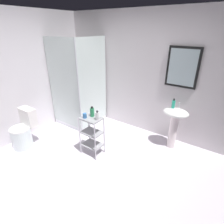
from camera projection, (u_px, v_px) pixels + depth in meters
ground_plane at (85, 173)px, 2.97m from camera, size 4.20×4.20×0.02m
wall_back at (141, 75)px, 3.79m from camera, size 4.20×0.14×2.50m
wall_left at (8, 81)px, 3.38m from camera, size 0.10×4.20×2.50m
shower_stall at (80, 105)px, 4.30m from camera, size 0.92×0.92×2.00m
pedestal_sink at (175, 121)px, 3.36m from camera, size 0.46×0.37×0.81m
sink_faucet at (179, 105)px, 3.33m from camera, size 0.03×0.03×0.10m
toilet at (23, 132)px, 3.50m from camera, size 0.37×0.49×0.76m
storage_cart at (92, 133)px, 3.24m from camera, size 0.38×0.28×0.74m
hand_soap_bottle at (173, 104)px, 3.30m from camera, size 0.06×0.06×0.18m
lotion_bottle_white at (97, 116)px, 3.02m from camera, size 0.07×0.07×0.17m
body_wash_bottle_green at (92, 112)px, 3.14m from camera, size 0.07×0.07×0.18m
rinse_cup at (85, 116)px, 3.10m from camera, size 0.07×0.07×0.09m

